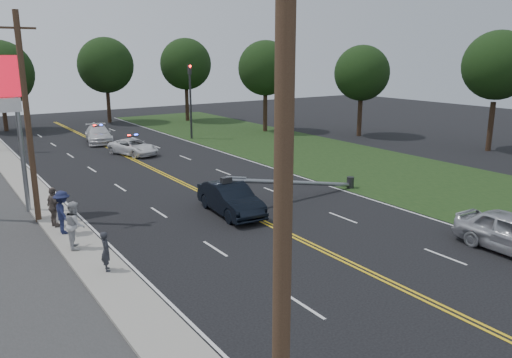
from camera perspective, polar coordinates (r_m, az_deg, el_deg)
ground at (r=20.59m, az=10.09°, el=-9.19°), size 120.00×120.00×0.00m
sidewalk at (r=25.27m, az=-20.93°, el=-5.32°), size 1.80×70.00×0.12m
grass_verge at (r=36.54m, az=14.57°, el=0.94°), size 12.00×80.00×0.01m
centerline_yellow at (r=28.16m, az=-4.11°, el=-2.53°), size 0.36×80.00×0.00m
traffic_signal at (r=48.69m, az=-7.51°, el=9.49°), size 0.28×0.41×7.05m
fallen_streetlight at (r=28.61m, az=5.16°, el=-0.39°), size 9.36×0.44×1.91m
utility_pole_near at (r=7.47m, az=3.01°, el=-9.60°), size 1.60×0.28×10.00m
utility_pole_mid at (r=25.96m, az=-24.66°, el=6.25°), size 1.60×0.28×10.00m
tree_6 at (r=59.43m, az=-27.26°, el=10.67°), size 6.86×6.86×9.48m
tree_7 at (r=62.44m, az=-16.80°, el=12.33°), size 6.45×6.45×9.94m
tree_8 at (r=61.99m, az=-8.04°, el=12.87°), size 6.10×6.10×9.87m
tree_9 at (r=52.92m, az=1.08°, el=12.54°), size 5.65×5.65×9.42m
tree_12 at (r=46.37m, az=25.89°, el=11.59°), size 5.65×5.65×9.95m
tree_13 at (r=50.89m, az=12.01°, el=11.75°), size 5.38×5.38×8.90m
crashed_sedan at (r=25.75m, az=-2.93°, el=-2.26°), size 2.11×5.04×1.62m
emergency_a at (r=42.06m, az=-13.84°, el=3.57°), size 3.41×5.03×1.28m
emergency_b at (r=48.68m, az=-17.56°, el=4.89°), size 3.21×5.68×1.55m
bystander_a at (r=19.70m, az=-16.77°, el=-7.89°), size 0.46×0.62×1.54m
bystander_b at (r=22.29m, az=-19.98°, el=-4.92°), size 0.97×1.13×2.01m
bystander_c at (r=24.22m, az=-21.22°, el=-3.56°), size 0.76×1.30×1.99m
bystander_d at (r=25.28m, az=-22.12°, el=-3.00°), size 0.70×1.20×1.92m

